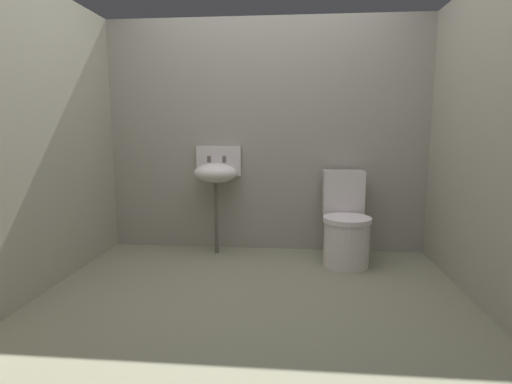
# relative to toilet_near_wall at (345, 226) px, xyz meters

# --- Properties ---
(ground_plane) EXTENTS (3.37, 2.90, 0.08)m
(ground_plane) POSITION_rel_toilet_near_wall_xyz_m (-0.72, -0.90, -0.36)
(ground_plane) COLOR gray
(wall_back) EXTENTS (3.37, 0.10, 2.15)m
(wall_back) POSITION_rel_toilet_near_wall_xyz_m (-0.72, 0.40, 0.75)
(wall_back) COLOR #9B978B
(wall_back) RESTS_ON ground
(wall_left) EXTENTS (0.10, 2.70, 2.15)m
(wall_left) POSITION_rel_toilet_near_wall_xyz_m (-2.25, -0.80, 0.75)
(wall_left) COLOR #9F9C87
(wall_left) RESTS_ON ground
(wall_right) EXTENTS (0.10, 2.70, 2.15)m
(wall_right) POSITION_rel_toilet_near_wall_xyz_m (0.82, -0.80, 0.75)
(wall_right) COLOR gray
(wall_right) RESTS_ON ground
(toilet_near_wall) EXTENTS (0.41, 0.60, 0.78)m
(toilet_near_wall) POSITION_rel_toilet_near_wall_xyz_m (0.00, 0.00, 0.00)
(toilet_near_wall) COLOR white
(toilet_near_wall) RESTS_ON ground
(sink) EXTENTS (0.42, 0.35, 0.99)m
(sink) POSITION_rel_toilet_near_wall_xyz_m (-1.16, 0.19, 0.43)
(sink) COLOR #605A53
(sink) RESTS_ON ground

